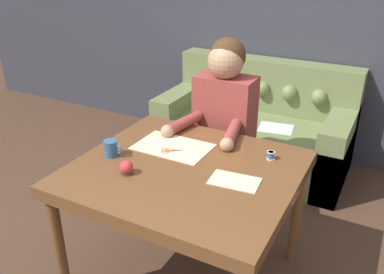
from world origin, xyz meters
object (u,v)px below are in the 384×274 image
(dining_table, at_px, (185,180))
(mug, at_px, (111,148))
(person, at_px, (224,130))
(pin_cushion, at_px, (126,168))
(scissors, at_px, (172,151))
(thread_spool, at_px, (271,155))
(couch, at_px, (255,130))

(dining_table, relative_size, mug, 10.05)
(dining_table, distance_m, person, 0.69)
(pin_cushion, bearing_deg, person, 80.83)
(mug, bearing_deg, scissors, 37.30)
(mug, height_order, thread_spool, mug)
(couch, height_order, person, person)
(dining_table, xyz_separation_m, thread_spool, (0.36, 0.29, 0.10))
(couch, bearing_deg, person, -85.40)
(scissors, xyz_separation_m, thread_spool, (0.51, 0.17, 0.02))
(person, height_order, scissors, person)
(dining_table, relative_size, thread_spool, 25.24)
(person, relative_size, thread_spool, 28.70)
(dining_table, height_order, couch, couch)
(dining_table, xyz_separation_m, mug, (-0.42, -0.08, 0.12))
(thread_spool, bearing_deg, couch, 112.22)
(scissors, distance_m, mug, 0.34)
(couch, bearing_deg, scissors, -89.82)
(thread_spool, height_order, pin_cushion, pin_cushion)
(scissors, bearing_deg, person, 83.34)
(couch, distance_m, person, 0.95)
(scissors, bearing_deg, pin_cushion, -103.48)
(dining_table, bearing_deg, thread_spool, 38.84)
(couch, bearing_deg, mug, -99.04)
(couch, distance_m, mug, 1.73)
(couch, distance_m, thread_spool, 1.45)
(dining_table, height_order, pin_cushion, pin_cushion)
(mug, relative_size, thread_spool, 2.51)
(dining_table, distance_m, thread_spool, 0.48)
(couch, height_order, pin_cushion, couch)
(couch, xyz_separation_m, thread_spool, (0.52, -1.27, 0.46))
(person, bearing_deg, scissors, -96.66)
(person, height_order, pin_cushion, person)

